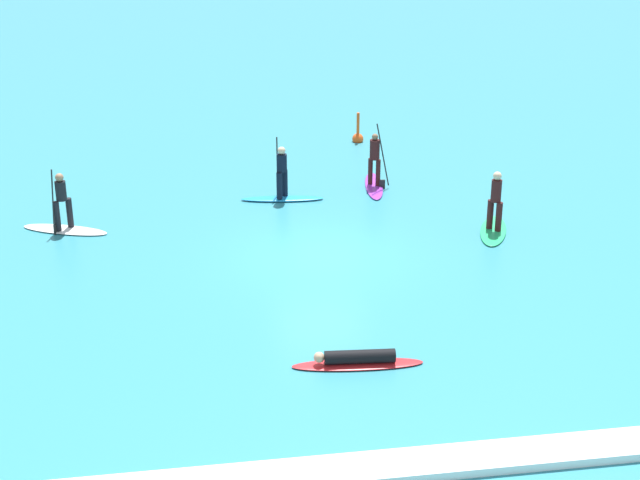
{
  "coord_description": "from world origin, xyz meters",
  "views": [
    {
      "loc": [
        -3.82,
        -24.75,
        10.89
      ],
      "look_at": [
        0.0,
        0.0,
        0.5
      ],
      "focal_mm": 53.72,
      "sensor_mm": 36.0,
      "label": 1
    }
  ],
  "objects_px": {
    "surfer_on_blue_board": "(282,185)",
    "surfer_on_purple_board": "(374,171)",
    "surfer_on_red_board": "(357,360)",
    "marker_buoy": "(358,137)",
    "surfer_on_green_board": "(494,216)",
    "surfer_on_white_board": "(63,215)"
  },
  "relations": [
    {
      "from": "surfer_on_green_board",
      "to": "surfer_on_purple_board",
      "type": "height_order",
      "value": "surfer_on_purple_board"
    },
    {
      "from": "surfer_on_red_board",
      "to": "marker_buoy",
      "type": "distance_m",
      "value": 17.58
    },
    {
      "from": "surfer_on_blue_board",
      "to": "marker_buoy",
      "type": "height_order",
      "value": "surfer_on_blue_board"
    },
    {
      "from": "surfer_on_red_board",
      "to": "surfer_on_white_board",
      "type": "bearing_deg",
      "value": -47.65
    },
    {
      "from": "surfer_on_white_board",
      "to": "surfer_on_red_board",
      "type": "bearing_deg",
      "value": 150.17
    },
    {
      "from": "surfer_on_green_board",
      "to": "marker_buoy",
      "type": "relative_size",
      "value": 2.04
    },
    {
      "from": "surfer_on_red_board",
      "to": "surfer_on_purple_board",
      "type": "height_order",
      "value": "surfer_on_purple_board"
    },
    {
      "from": "marker_buoy",
      "to": "surfer_on_green_board",
      "type": "bearing_deg",
      "value": -77.18
    },
    {
      "from": "surfer_on_purple_board",
      "to": "marker_buoy",
      "type": "height_order",
      "value": "surfer_on_purple_board"
    },
    {
      "from": "surfer_on_green_board",
      "to": "surfer_on_white_board",
      "type": "bearing_deg",
      "value": 102.05
    },
    {
      "from": "surfer_on_blue_board",
      "to": "marker_buoy",
      "type": "bearing_deg",
      "value": -114.6
    },
    {
      "from": "surfer_on_white_board",
      "to": "marker_buoy",
      "type": "relative_size",
      "value": 2.2
    },
    {
      "from": "surfer_on_blue_board",
      "to": "marker_buoy",
      "type": "xyz_separation_m",
      "value": [
        3.73,
        6.21,
        -0.34
      ]
    },
    {
      "from": "marker_buoy",
      "to": "surfer_on_red_board",
      "type": "bearing_deg",
      "value": -100.93
    },
    {
      "from": "surfer_on_green_board",
      "to": "surfer_on_purple_board",
      "type": "relative_size",
      "value": 0.91
    },
    {
      "from": "surfer_on_blue_board",
      "to": "surfer_on_red_board",
      "type": "bearing_deg",
      "value": 98.49
    },
    {
      "from": "marker_buoy",
      "to": "surfer_on_purple_board",
      "type": "bearing_deg",
      "value": -94.91
    },
    {
      "from": "surfer_on_blue_board",
      "to": "surfer_on_purple_board",
      "type": "relative_size",
      "value": 0.97
    },
    {
      "from": "surfer_on_blue_board",
      "to": "surfer_on_green_board",
      "type": "bearing_deg",
      "value": 154.29
    },
    {
      "from": "surfer_on_green_board",
      "to": "surfer_on_purple_board",
      "type": "distance_m",
      "value": 5.34
    },
    {
      "from": "surfer_on_red_board",
      "to": "marker_buoy",
      "type": "height_order",
      "value": "marker_buoy"
    },
    {
      "from": "surfer_on_blue_board",
      "to": "marker_buoy",
      "type": "relative_size",
      "value": 2.16
    }
  ]
}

